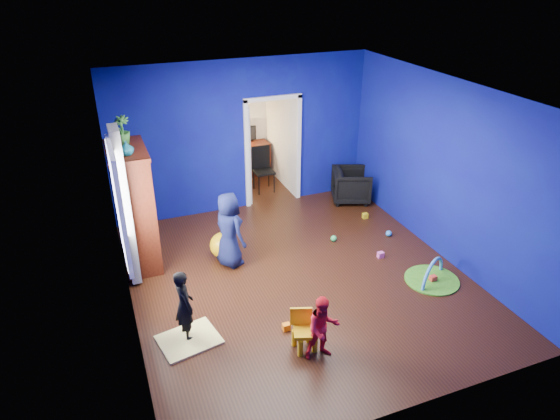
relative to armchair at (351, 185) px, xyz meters
name	(u,v)px	position (x,y,z in m)	size (l,w,h in m)	color
floor	(299,278)	(-2.10, -2.20, -0.34)	(5.00, 5.50, 0.01)	black
ceiling	(303,93)	(-2.10, -2.20, 2.56)	(5.00, 5.50, 0.01)	white
wall_back	(243,137)	(-2.10, 0.55, 1.11)	(5.00, 0.02, 2.90)	#0B0A76
wall_front	(413,306)	(-2.10, -4.95, 1.11)	(5.00, 0.02, 2.90)	#0B0A76
wall_left	(120,225)	(-4.60, -2.20, 1.11)	(0.02, 5.50, 2.90)	#0B0A76
wall_right	(445,170)	(0.40, -2.20, 1.11)	(0.02, 5.50, 2.90)	#0B0A76
alcove	(258,130)	(-1.50, 1.42, 0.91)	(1.00, 1.75, 2.50)	silver
armchair	(351,185)	(0.00, 0.00, 0.00)	(0.73, 0.75, 0.68)	black
child_black	(184,305)	(-4.00, -2.88, 0.17)	(0.37, 0.24, 1.01)	black
child_navy	(229,230)	(-2.97, -1.41, 0.29)	(0.62, 0.40, 1.26)	#0E1235
toddler_red	(323,328)	(-2.50, -3.86, 0.10)	(0.43, 0.33, 0.88)	red
vase	(126,148)	(-4.32, -1.08, 1.72)	(0.20, 0.20, 0.21)	#0C5661
potted_plant	(122,130)	(-4.32, -0.56, 1.83)	(0.24, 0.24, 0.43)	#3B8931
tv_armoire	(134,208)	(-4.32, -0.78, 0.64)	(0.58, 1.14, 1.96)	#371609
crt_tv	(136,205)	(-4.28, -0.78, 0.68)	(0.46, 0.70, 0.54)	silver
yellow_blanket	(189,340)	(-4.00, -2.98, -0.32)	(0.75, 0.60, 0.03)	#F2E07A
hopper_ball	(223,245)	(-3.02, -1.16, -0.12)	(0.44, 0.44, 0.44)	yellow
kid_chair	(305,333)	(-2.65, -3.66, -0.09)	(0.28, 0.28, 0.50)	yellow
play_mat	(432,280)	(-0.20, -3.00, -0.33)	(0.83, 0.83, 0.02)	green
toy_arch	(432,279)	(-0.20, -3.00, -0.32)	(0.75, 0.75, 0.05)	#3F8CD8
window_left	(117,206)	(-4.58, -1.85, 1.21)	(0.03, 0.95, 1.55)	white
curtain	(125,208)	(-4.47, -1.30, 0.91)	(0.14, 0.42, 2.40)	slate
doorway	(273,153)	(-1.50, 0.55, 0.71)	(1.16, 0.10, 2.10)	white
study_desk	(250,159)	(-1.50, 2.06, 0.04)	(0.88, 0.44, 0.75)	#3D140A
desk_monitor	(247,133)	(-1.50, 2.18, 0.61)	(0.40, 0.05, 0.32)	black
desk_lamp	(236,136)	(-1.78, 2.12, 0.59)	(0.14, 0.14, 0.14)	#FFD88C
folding_chair	(264,171)	(-1.50, 1.10, 0.12)	(0.40, 0.40, 0.92)	black
book_shelf	(246,86)	(-1.50, 2.17, 1.68)	(0.88, 0.24, 0.04)	white
toy_0	(433,279)	(-0.20, -3.03, -0.29)	(0.10, 0.08, 0.10)	red
toy_1	(389,233)	(-0.07, -1.56, -0.28)	(0.11, 0.11, 0.11)	#277DDD
toy_2	(286,327)	(-2.73, -3.25, -0.29)	(0.10, 0.08, 0.10)	orange
toy_3	(334,238)	(-1.07, -1.36, -0.28)	(0.11, 0.11, 0.11)	green
toy_4	(381,255)	(-0.59, -2.14, -0.29)	(0.10, 0.08, 0.10)	#D550A2
toy_5	(365,216)	(-0.12, -0.80, -0.29)	(0.10, 0.08, 0.10)	gold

